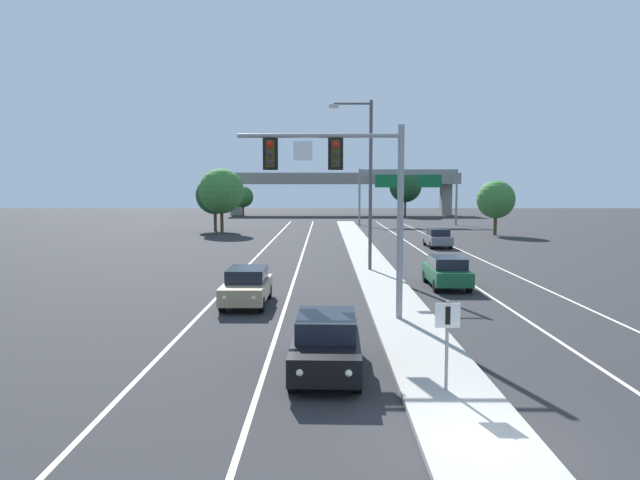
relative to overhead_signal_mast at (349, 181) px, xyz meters
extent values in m
plane|color=#28282B|center=(2.14, -10.68, -5.28)|extent=(260.00, 260.00, 0.00)
cube|color=#9E9B93|center=(2.14, 7.32, -5.21)|extent=(2.40, 110.00, 0.15)
cube|color=silver|center=(-2.56, 14.32, -5.28)|extent=(0.14, 100.00, 0.01)
cube|color=silver|center=(6.84, 14.32, -5.28)|extent=(0.14, 100.00, 0.01)
cube|color=silver|center=(-5.86, 14.32, -5.28)|extent=(0.14, 100.00, 0.01)
cube|color=silver|center=(10.14, 14.32, -5.28)|extent=(0.14, 100.00, 0.01)
cylinder|color=gray|center=(1.92, 0.01, -1.53)|extent=(0.24, 0.24, 7.20)
cylinder|color=gray|center=(-1.09, 0.01, 1.67)|extent=(6.02, 0.16, 0.16)
cube|color=black|center=(-0.49, 0.05, 1.02)|extent=(0.56, 0.06, 1.20)
cube|color=#38330F|center=(-0.49, 0.01, 1.02)|extent=(0.32, 0.32, 1.00)
sphere|color=red|center=(-0.49, -0.16, 1.34)|extent=(0.22, 0.22, 0.22)
sphere|color=#282828|center=(-0.49, -0.16, 1.02)|extent=(0.22, 0.22, 0.22)
sphere|color=#282828|center=(-0.49, -0.16, 0.70)|extent=(0.22, 0.22, 0.22)
cube|color=black|center=(-2.90, 0.05, 1.02)|extent=(0.56, 0.06, 1.20)
cube|color=#38330F|center=(-2.90, 0.01, 1.02)|extent=(0.32, 0.32, 1.00)
sphere|color=red|center=(-2.90, -0.16, 1.34)|extent=(0.22, 0.22, 0.22)
sphere|color=#282828|center=(-2.90, -0.16, 1.02)|extent=(0.22, 0.22, 0.22)
sphere|color=#282828|center=(-2.90, -0.16, 0.70)|extent=(0.22, 0.22, 0.22)
cube|color=white|center=(-1.70, -0.01, 1.12)|extent=(0.70, 0.04, 0.70)
cylinder|color=gray|center=(2.05, -7.75, -4.03)|extent=(0.08, 0.08, 2.20)
cube|color=white|center=(2.05, -7.78, -3.28)|extent=(0.60, 0.03, 0.60)
cube|color=black|center=(2.05, -7.80, -3.28)|extent=(0.12, 0.01, 0.44)
cylinder|color=#4C4C51|center=(1.84, 12.95, -0.13)|extent=(0.20, 0.20, 10.00)
cylinder|color=#4C4C51|center=(0.74, 12.95, 4.67)|extent=(2.20, 0.12, 0.12)
cube|color=#B7B7B2|center=(-0.36, 12.95, 4.52)|extent=(0.56, 0.28, 0.20)
cube|color=black|center=(-0.86, -6.02, -4.61)|extent=(1.91, 4.44, 0.70)
cube|color=black|center=(-0.85, -5.80, -3.98)|extent=(1.64, 2.42, 0.56)
sphere|color=#EAE5C6|center=(-0.34, -8.21, -4.56)|extent=(0.18, 0.18, 0.18)
sphere|color=#EAE5C6|center=(-1.49, -8.19, -4.56)|extent=(0.18, 0.18, 0.18)
cylinder|color=black|center=(-0.10, -7.54, -4.96)|extent=(0.24, 0.65, 0.64)
cylinder|color=black|center=(-1.70, -7.50, -4.96)|extent=(0.24, 0.65, 0.64)
cylinder|color=black|center=(-0.02, -4.54, -4.96)|extent=(0.24, 0.65, 0.64)
cylinder|color=black|center=(-1.62, -4.50, -4.96)|extent=(0.24, 0.65, 0.64)
cube|color=tan|center=(-4.25, 3.14, -4.61)|extent=(1.83, 4.41, 0.70)
cube|color=black|center=(-4.25, 3.36, -3.98)|extent=(1.60, 2.38, 0.56)
sphere|color=#EAE5C6|center=(-3.69, 0.95, -4.56)|extent=(0.18, 0.18, 0.18)
sphere|color=#EAE5C6|center=(-4.84, 0.96, -4.56)|extent=(0.18, 0.18, 0.18)
cylinder|color=black|center=(-3.46, 1.63, -4.96)|extent=(0.22, 0.64, 0.64)
cylinder|color=black|center=(-5.06, 1.64, -4.96)|extent=(0.22, 0.64, 0.64)
cylinder|color=black|center=(-3.44, 4.63, -4.96)|extent=(0.22, 0.64, 0.64)
cylinder|color=black|center=(-5.04, 4.64, -4.96)|extent=(0.22, 0.64, 0.64)
cube|color=#195633|center=(5.30, 7.62, -4.61)|extent=(1.84, 4.42, 0.70)
cube|color=black|center=(5.30, 7.40, -3.98)|extent=(1.60, 2.39, 0.56)
sphere|color=#EAE5C6|center=(4.74, 9.81, -4.56)|extent=(0.18, 0.18, 0.18)
sphere|color=#EAE5C6|center=(5.89, 9.80, -4.56)|extent=(0.18, 0.18, 0.18)
cylinder|color=black|center=(4.51, 9.13, -4.96)|extent=(0.23, 0.64, 0.64)
cylinder|color=black|center=(6.11, 9.11, -4.96)|extent=(0.23, 0.64, 0.64)
cylinder|color=black|center=(4.48, 6.13, -4.96)|extent=(0.23, 0.64, 0.64)
cylinder|color=black|center=(6.08, 6.11, -4.96)|extent=(0.23, 0.64, 0.64)
cube|color=slate|center=(8.69, 27.24, -4.61)|extent=(1.81, 4.40, 0.70)
cube|color=black|center=(8.69, 27.02, -3.98)|extent=(1.59, 2.38, 0.56)
sphere|color=#EAE5C6|center=(8.11, 29.42, -4.56)|extent=(0.18, 0.18, 0.18)
sphere|color=#EAE5C6|center=(9.27, 29.42, -4.56)|extent=(0.18, 0.18, 0.18)
cylinder|color=black|center=(7.89, 28.74, -4.96)|extent=(0.22, 0.64, 0.64)
cylinder|color=black|center=(9.49, 28.74, -4.96)|extent=(0.22, 0.64, 0.64)
cylinder|color=black|center=(7.88, 25.74, -4.96)|extent=(0.22, 0.64, 0.64)
cylinder|color=black|center=(9.48, 25.74, -4.96)|extent=(0.22, 0.64, 0.64)
cylinder|color=gray|center=(3.84, 56.11, -1.53)|extent=(0.28, 0.28, 7.50)
cylinder|color=gray|center=(16.84, 56.11, -1.53)|extent=(0.28, 0.28, 7.50)
cube|color=gray|center=(10.34, 56.11, 1.82)|extent=(13.00, 0.36, 0.70)
cube|color=#0F6033|center=(7.48, 55.91, 0.62)|extent=(3.20, 0.08, 1.70)
cube|color=#0F6033|center=(13.20, 55.91, 0.62)|extent=(3.20, 0.08, 1.70)
cube|color=gray|center=(2.14, 84.18, 0.92)|extent=(42.40, 6.40, 1.10)
cube|color=gray|center=(2.14, 81.18, 1.92)|extent=(42.40, 0.36, 0.90)
cube|color=gray|center=(-17.06, 84.18, -2.46)|extent=(1.80, 2.40, 5.65)
cube|color=gray|center=(21.34, 84.18, -2.46)|extent=(1.80, 2.40, 5.65)
cylinder|color=#4C3823|center=(-13.54, 45.20, -4.08)|extent=(0.36, 0.36, 2.40)
sphere|color=#1E4C28|center=(-13.54, 45.20, -1.13)|extent=(4.38, 4.38, 4.38)
cylinder|color=#4C3823|center=(-14.95, 78.38, -4.29)|extent=(0.36, 0.36, 1.97)
sphere|color=#2D6B2D|center=(-14.95, 78.38, -1.87)|extent=(3.61, 3.61, 3.61)
cylinder|color=#4C3823|center=(-12.11, 41.51, -3.94)|extent=(0.36, 0.36, 2.69)
sphere|color=#387533|center=(-12.11, 41.51, -0.62)|extent=(4.92, 4.92, 4.92)
cylinder|color=#4C3823|center=(13.16, 78.64, -3.76)|extent=(0.36, 0.36, 3.05)
sphere|color=#1E4C28|center=(13.16, 78.64, -0.01)|extent=(5.57, 5.57, 5.57)
cylinder|color=#4C3823|center=(17.23, 39.65, -4.19)|extent=(0.36, 0.36, 2.19)
sphere|color=#387533|center=(17.23, 39.65, -1.50)|extent=(4.00, 4.00, 4.00)
camera|label=1|loc=(-0.92, -21.38, -0.22)|focal=32.36mm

